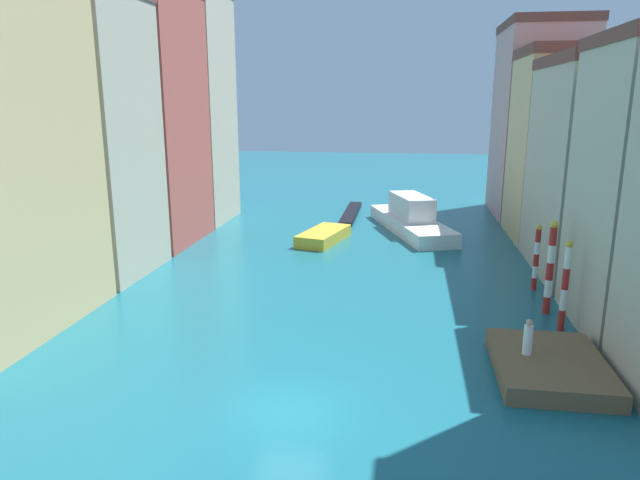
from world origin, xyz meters
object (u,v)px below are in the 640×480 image
Objects in this scene: mooring_pole_0 at (565,285)px; motorboat_0 at (324,236)px; person_on_dock at (528,338)px; vaporetto_white at (411,219)px; mooring_pole_2 at (536,257)px; waterfront_dock at (549,366)px; mooring_pole_1 at (550,267)px; gondola_black at (351,213)px.

mooring_pole_0 is 0.71× the size of motorboat_0.
person_on_dock is 0.11× the size of vaporetto_white.
person_on_dock is 10.89m from mooring_pole_2.
mooring_pole_2 is (1.59, 10.81, 1.58)m from waterfront_dock.
waterfront_dock is at bearing -108.50° from mooring_pole_0.
mooring_pole_1 reaches higher than mooring_pole_0.
person_on_dock reaches higher than waterfront_dock.
mooring_pole_0 is at bearing -85.47° from mooring_pole_1.
vaporetto_white is at bearing 116.05° from mooring_pole_2.
motorboat_0 is at bearing -144.63° from vaporetto_white.
person_on_dock is 7.22m from mooring_pole_1.
mooring_pole_1 is (-0.18, 2.21, 0.24)m from mooring_pole_0.
mooring_pole_1 is 19.28m from vaporetto_white.
waterfront_dock is 1.46× the size of mooring_pole_2.
mooring_pole_1 is 0.46× the size of gondola_black.
mooring_pole_0 is 0.90× the size of mooring_pole_1.
motorboat_0 is (-13.52, 15.54, -1.77)m from mooring_pole_0.
gondola_black is 10.66m from motorboat_0.
mooring_pole_0 is 6.04m from mooring_pole_2.
motorboat_0 is (-1.05, -10.61, 0.25)m from gondola_black.
motorboat_0 reaches higher than waterfront_dock.
mooring_pole_2 is 16.59m from motorboat_0.
waterfront_dock is 1.36m from person_on_dock.
mooring_pole_0 is at bearing -64.51° from gondola_black.
mooring_pole_0 is 0.42× the size of gondola_black.
waterfront_dock is 32.77m from gondola_black.
mooring_pole_1 is 0.78× the size of motorboat_0.
person_on_dock is 25.18m from vaporetto_white.
mooring_pole_1 is at bearing -62.83° from gondola_black.
mooring_pole_0 reaches higher than waterfront_dock.
gondola_black is at bearing 108.07° from person_on_dock.
mooring_pole_2 reaches higher than motorboat_0.
gondola_black is at bearing 84.34° from motorboat_0.
mooring_pole_0 is 29.04m from gondola_black.
mooring_pole_0 is (1.60, 4.77, 1.86)m from waterfront_dock.
mooring_pole_2 is 0.36× the size of gondola_black.
mooring_pole_0 is at bearing 71.50° from waterfront_dock.
vaporetto_white is at bearing 100.28° from person_on_dock.
person_on_dock reaches higher than gondola_black.
mooring_pole_1 is at bearing 71.46° from person_on_dock.
mooring_pole_1 is (1.42, 6.98, 2.10)m from waterfront_dock.
mooring_pole_0 is 1.14× the size of mooring_pole_2.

